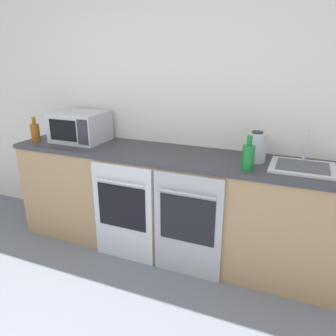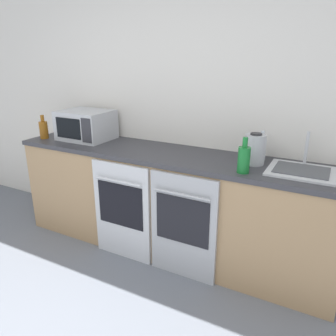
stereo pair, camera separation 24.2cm
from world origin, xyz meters
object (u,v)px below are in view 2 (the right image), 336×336
Objects in this scene: bottle_amber at (44,129)px; sink at (302,170)px; microwave at (86,125)px; kettle at (255,149)px; oven_right at (183,227)px; bottle_clear at (261,148)px; bottle_green at (244,159)px; oven_left at (122,211)px.

sink is at bearing 3.29° from bottle_amber.
microwave reaches higher than kettle.
bottle_clear is (0.45, 0.48, 0.58)m from oven_right.
kettle is (0.02, 0.23, 0.02)m from bottle_green.
bottle_amber is (-1.04, 0.18, 0.58)m from oven_left.
bottle_amber is (-0.40, -0.18, -0.05)m from microwave.
sink is at bearing 28.96° from bottle_green.
oven_left is 0.59m from oven_right.
microwave reaches higher than sink.
microwave is 2.03× the size of kettle.
microwave is 2.02m from sink.
kettle is (1.02, 0.35, 0.60)m from oven_left.
oven_right is at bearing -140.89° from kettle.
bottle_green is at bearing -94.59° from kettle.
kettle is at bearing -0.40° from microwave.
bottle_green reaches higher than kettle.
sink reaches higher than bottle_clear.
kettle is 0.36m from sink.
sink is (2.41, 0.14, -0.08)m from bottle_amber.
bottle_green is at bearing 6.62° from oven_left.
bottle_green is 0.23m from kettle.
bottle_clear is 0.14m from kettle.
microwave reaches higher than bottle_clear.
oven_left is 1.92× the size of sink.
bottle_green reaches higher than bottle_clear.
bottle_amber reaches higher than oven_left.
kettle is at bearing 85.41° from bottle_green.
sink is (2.01, -0.04, -0.13)m from microwave.
oven_right is 0.73m from bottle_green.
bottle_amber is 0.98× the size of kettle.
oven_left is 0.97m from microwave.
bottle_clear is at bearing 4.21° from microwave.
bottle_green reaches higher than oven_left.
kettle reaches higher than bottle_clear.
kettle is at bearing 18.95° from oven_left.
sink is at bearing -26.64° from bottle_clear.
bottle_amber is 1.01× the size of bottle_clear.
oven_left is at bearing -173.38° from bottle_green.
oven_left is at bearing 180.00° from oven_right.
oven_left is at bearing -166.83° from sink.
oven_left is 1.49m from sink.
oven_left is 1.00× the size of oven_right.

